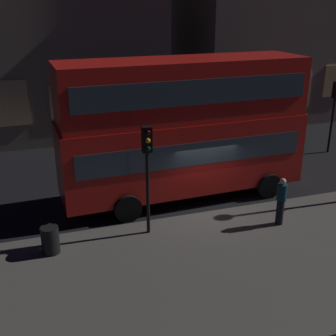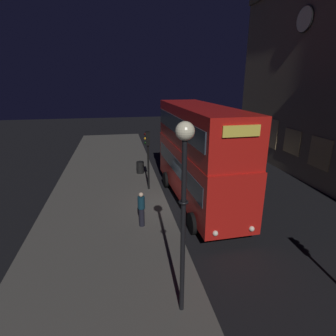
{
  "view_description": "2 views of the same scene",
  "coord_description": "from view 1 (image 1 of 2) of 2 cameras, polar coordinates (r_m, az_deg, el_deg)",
  "views": [
    {
      "loc": [
        -6.18,
        -14.15,
        7.63
      ],
      "look_at": [
        -1.4,
        0.36,
        1.72
      ],
      "focal_mm": 46.23,
      "sensor_mm": 36.0,
      "label": 1
    },
    {
      "loc": [
        13.8,
        -3.16,
        6.97
      ],
      "look_at": [
        -2.74,
        -0.08,
        1.47
      ],
      "focal_mm": 28.96,
      "sensor_mm": 36.0,
      "label": 2
    }
  ],
  "objects": [
    {
      "name": "sidewalk_slab",
      "position": [
        14.06,
        11.38,
        -11.91
      ],
      "size": [
        44.0,
        7.01,
        0.12
      ],
      "primitive_type": "cube",
      "color": "#4C4944",
      "rests_on": "ground"
    },
    {
      "name": "traffic_light_far_side",
      "position": [
        24.31,
        21.09,
        8.13
      ],
      "size": [
        0.33,
        0.37,
        3.8
      ],
      "rotation": [
        0.0,
        0.0,
        3.08
      ],
      "color": "black",
      "rests_on": "ground"
    },
    {
      "name": "pedestrian",
      "position": [
        15.84,
        14.67,
        -4.2
      ],
      "size": [
        0.35,
        0.35,
        1.77
      ],
      "rotation": [
        0.0,
        0.0,
        1.23
      ],
      "color": "black",
      "rests_on": "sidewalk_slab"
    },
    {
      "name": "double_decker_bus",
      "position": [
        17.03,
        2.01,
        5.85
      ],
      "size": [
        9.97,
        3.13,
        5.64
      ],
      "rotation": [
        0.0,
        0.0,
        0.03
      ],
      "color": "red",
      "rests_on": "ground"
    },
    {
      "name": "litter_bin",
      "position": [
        14.36,
        -15.26,
        -9.13
      ],
      "size": [
        0.57,
        0.57,
        0.9
      ],
      "primitive_type": "cylinder",
      "color": "black",
      "rests_on": "sidewalk_slab"
    },
    {
      "name": "traffic_light_near_kerb",
      "position": [
        14.06,
        -2.75,
        1.29
      ],
      "size": [
        0.33,
        0.37,
        3.8
      ],
      "rotation": [
        0.0,
        0.0,
        -0.05
      ],
      "color": "black",
      "rests_on": "sidewalk_slab"
    },
    {
      "name": "ground_plane",
      "position": [
        17.23,
        4.84,
        -5.23
      ],
      "size": [
        80.0,
        80.0,
        0.0
      ],
      "primitive_type": "plane",
      "color": "black"
    }
  ]
}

